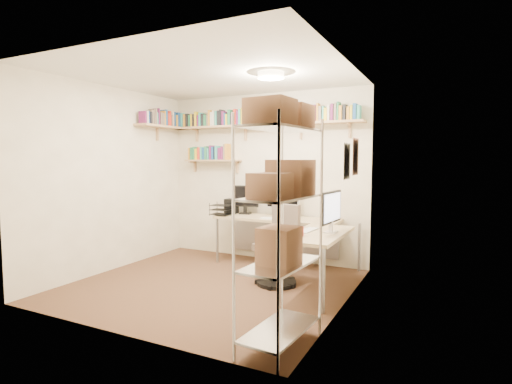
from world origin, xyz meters
TOP-DOWN VIEW (x-y plane):
  - ground at (0.00, 0.00)m, footprint 3.20×3.20m
  - room_shell at (0.00, 0.00)m, footprint 3.24×3.04m
  - wall_shelves at (-0.42, 1.30)m, footprint 3.12×1.09m
  - corner_desk at (0.48, 0.95)m, footprint 2.13×1.76m
  - office_chair at (0.71, 0.43)m, footprint 0.52×0.53m
  - wire_rack at (1.37, -1.09)m, footprint 0.45×0.83m

SIDE VIEW (x-z plane):
  - ground at x=0.00m, z-range 0.00..0.00m
  - office_chair at x=0.71m, z-range -0.08..0.89m
  - corner_desk at x=0.48m, z-range 0.08..1.29m
  - wire_rack at x=1.37m, z-range 0.33..2.29m
  - room_shell at x=0.00m, z-range 0.29..2.81m
  - wall_shelves at x=-0.42m, z-range 1.63..2.43m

